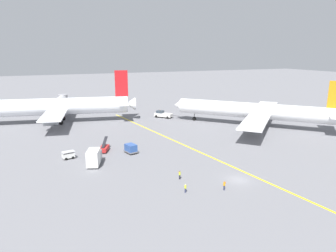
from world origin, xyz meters
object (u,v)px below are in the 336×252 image
gse_container_dolly_flat (131,148)px  airliner_being_pushed (255,111)px  airliner_at_gate_left (52,107)px  ground_crew_wing_walker_right (224,185)px  ground_crew_ramp_agent_by_cones (185,188)px  gse_belt_loader_portside (104,148)px  ground_crew_marshaller_foreground (180,175)px  jet_bridge (59,101)px  gse_baggage_cart_trailing (68,155)px  gse_catering_truck_tall (94,157)px  pushback_tug (163,114)px

gse_container_dolly_flat → airliner_being_pushed: bearing=13.3°
airliner_at_gate_left → ground_crew_wing_walker_right: (24.48, -66.50, -4.60)m
ground_crew_ramp_agent_by_cones → gse_belt_loader_portside: bearing=106.6°
ground_crew_ramp_agent_by_cones → gse_container_dolly_flat: bearing=96.2°
airliner_at_gate_left → ground_crew_ramp_agent_by_cones: airliner_at_gate_left is taller
ground_crew_marshaller_foreground → ground_crew_ramp_agent_by_cones: (-1.51, -5.46, -0.08)m
airliner_being_pushed → jet_bridge: airliner_being_pushed is taller
gse_baggage_cart_trailing → gse_catering_truck_tall: 7.76m
gse_catering_truck_tall → ground_crew_marshaller_foreground: (13.44, -13.90, -0.88)m
pushback_tug → gse_container_dolly_flat: size_ratio=2.29×
gse_baggage_cart_trailing → ground_crew_ramp_agent_by_cones: 30.42m
ground_crew_marshaller_foreground → jet_bridge: bearing=101.0°
ground_crew_marshaller_foreground → ground_crew_wing_walker_right: (5.10, -7.25, 0.00)m
ground_crew_marshaller_foreground → ground_crew_wing_walker_right: 8.87m
airliner_being_pushed → ground_crew_marshaller_foreground: size_ratio=26.15×
airliner_being_pushed → gse_belt_loader_portside: bearing=-172.3°
airliner_at_gate_left → ground_crew_wing_walker_right: size_ratio=33.58×
airliner_being_pushed → jet_bridge: (-55.88, 51.58, -0.83)m
gse_container_dolly_flat → ground_crew_wing_walker_right: 27.22m
airliner_being_pushed → gse_belt_loader_portside: 50.60m
gse_belt_loader_portside → jet_bridge: (-5.91, 58.32, 3.28)m
gse_container_dolly_flat → ground_crew_marshaller_foreground: size_ratio=2.17×
ground_crew_ramp_agent_by_cones → pushback_tug: bearing=71.3°
gse_belt_loader_portside → ground_crew_marshaller_foreground: 24.12m
pushback_tug → gse_catering_truck_tall: size_ratio=1.33×
airliner_at_gate_left → pushback_tug: bearing=-9.9°
airliner_being_pushed → gse_baggage_cart_trailing: (-58.41, -8.80, -4.08)m
airliner_at_gate_left → ground_crew_wing_walker_right: 71.01m
jet_bridge → ground_crew_ramp_agent_by_cones: bearing=-80.7°
ground_crew_marshaller_foreground → jet_bridge: jet_bridge is taller
ground_crew_marshaller_foreground → gse_baggage_cart_trailing: bearing=132.2°
gse_container_dolly_flat → ground_crew_marshaller_foreground: bearing=-77.4°
ground_crew_marshaller_foreground → gse_container_dolly_flat: bearing=102.6°
gse_catering_truck_tall → ground_crew_wing_walker_right: bearing=-48.8°
jet_bridge → gse_catering_truck_tall: bearing=-88.1°
airliner_at_gate_left → gse_container_dolly_flat: (15.27, -40.89, -4.30)m
airliner_being_pushed → gse_container_dolly_flat: airliner_being_pushed is taller
pushback_tug → ground_crew_ramp_agent_by_cones: bearing=-108.7°
pushback_tug → jet_bridge: size_ratio=0.43×
pushback_tug → gse_belt_loader_portside: 41.43m
gse_baggage_cart_trailing → airliner_at_gate_left: bearing=91.8°
pushback_tug → airliner_at_gate_left: bearing=170.1°
jet_bridge → ground_crew_wing_walker_right: bearing=-76.7°
ground_crew_wing_walker_right → pushback_tug: bearing=77.7°
ground_crew_wing_walker_right → gse_container_dolly_flat: bearing=109.8°
gse_belt_loader_portside → ground_crew_wing_walker_right: gse_belt_loader_portside is taller
gse_baggage_cart_trailing → gse_container_dolly_flat: bearing=-6.8°
pushback_tug → ground_crew_ramp_agent_by_cones: (-19.69, -58.18, -0.39)m
gse_belt_loader_portside → ground_crew_marshaller_foreground: gse_belt_loader_portside is taller
gse_catering_truck_tall → jet_bridge: jet_bridge is taller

